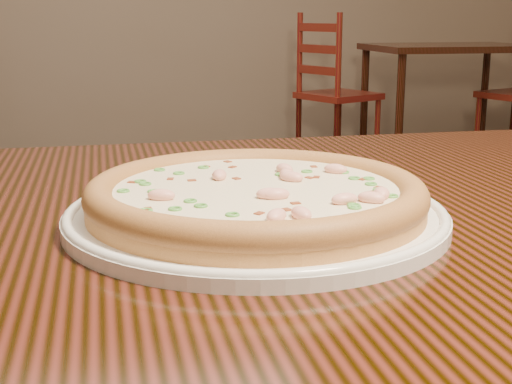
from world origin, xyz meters
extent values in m
cube|color=black|center=(0.10, -0.07, 0.73)|extent=(1.20, 0.80, 0.04)
cylinder|color=white|center=(-0.02, -0.12, 0.76)|extent=(0.35, 0.35, 0.01)
torus|color=white|center=(-0.02, -0.12, 0.76)|extent=(0.35, 0.35, 0.01)
cylinder|color=tan|center=(-0.02, -0.12, 0.77)|extent=(0.31, 0.31, 0.02)
torus|color=#AD7037|center=(-0.02, -0.12, 0.78)|extent=(0.31, 0.31, 0.03)
cylinder|color=#F8EAB4|center=(-0.02, -0.12, 0.78)|extent=(0.26, 0.26, 0.00)
ellipsoid|color=#F2B29E|center=(-0.10, -0.15, 0.79)|extent=(0.03, 0.02, 0.01)
ellipsoid|color=#F2B29E|center=(-0.01, -0.16, 0.79)|extent=(0.02, 0.01, 0.01)
ellipsoid|color=#F2B29E|center=(0.03, -0.06, 0.79)|extent=(0.02, 0.03, 0.01)
ellipsoid|color=#F2B29E|center=(0.04, -0.19, 0.79)|extent=(0.03, 0.02, 0.01)
ellipsoid|color=#F2B29E|center=(-0.04, -0.08, 0.79)|extent=(0.02, 0.03, 0.01)
ellipsoid|color=#F2B29E|center=(0.00, -0.23, 0.79)|extent=(0.02, 0.03, 0.01)
ellipsoid|color=#F2B29E|center=(0.08, -0.08, 0.79)|extent=(0.03, 0.03, 0.01)
ellipsoid|color=#F2B29E|center=(0.08, -0.18, 0.79)|extent=(0.02, 0.03, 0.01)
ellipsoid|color=#F2B29E|center=(0.07, -0.19, 0.79)|extent=(0.03, 0.03, 0.01)
ellipsoid|color=#F2B29E|center=(0.02, -0.10, 0.79)|extent=(0.03, 0.03, 0.01)
ellipsoid|color=#F2B29E|center=(0.02, -0.09, 0.79)|extent=(0.02, 0.03, 0.01)
ellipsoid|color=#F2B29E|center=(-0.01, -0.16, 0.79)|extent=(0.03, 0.02, 0.01)
ellipsoid|color=#F2B29E|center=(-0.02, -0.23, 0.79)|extent=(0.03, 0.03, 0.01)
cube|color=maroon|center=(-0.02, -0.03, 0.78)|extent=(0.01, 0.01, 0.00)
cube|color=maroon|center=(-0.07, -0.08, 0.78)|extent=(0.01, 0.01, 0.00)
cube|color=maroon|center=(0.04, -0.09, 0.78)|extent=(0.01, 0.01, 0.00)
cube|color=maroon|center=(-0.12, -0.18, 0.78)|extent=(0.01, 0.01, 0.00)
cube|color=maroon|center=(0.00, -0.18, 0.78)|extent=(0.01, 0.01, 0.00)
cube|color=maroon|center=(-0.02, 0.00, 0.78)|extent=(0.01, 0.01, 0.00)
cube|color=maroon|center=(-0.03, -0.21, 0.78)|extent=(0.01, 0.01, 0.00)
cube|color=maroon|center=(-0.13, -0.08, 0.78)|extent=(0.01, 0.01, 0.00)
cube|color=maroon|center=(-0.03, -0.08, 0.78)|extent=(0.01, 0.01, 0.00)
cube|color=maroon|center=(-0.05, -0.02, 0.78)|extent=(0.01, 0.01, 0.00)
cube|color=maroon|center=(-0.04, -0.06, 0.78)|extent=(0.01, 0.01, 0.00)
cube|color=maroon|center=(0.05, -0.09, 0.78)|extent=(0.01, 0.01, 0.00)
cube|color=maroon|center=(-0.01, -0.20, 0.78)|extent=(0.01, 0.01, 0.00)
cube|color=maroon|center=(0.06, -0.05, 0.78)|extent=(0.01, 0.01, 0.00)
cube|color=maroon|center=(0.09, -0.11, 0.78)|extent=(0.01, 0.01, 0.00)
cube|color=maroon|center=(0.08, -0.16, 0.78)|extent=(0.01, 0.01, 0.00)
cube|color=maroon|center=(0.09, -0.15, 0.78)|extent=(0.01, 0.01, 0.00)
cube|color=maroon|center=(-0.05, -0.08, 0.78)|extent=(0.01, 0.01, 0.00)
cube|color=maroon|center=(-0.09, -0.07, 0.78)|extent=(0.01, 0.01, 0.00)
cube|color=maroon|center=(0.03, -0.09, 0.78)|extent=(0.01, 0.01, 0.00)
torus|color=#4C993B|center=(-0.08, -0.18, 0.79)|extent=(0.01, 0.01, 0.00)
torus|color=#4C993B|center=(0.09, -0.16, 0.79)|extent=(0.01, 0.01, 0.00)
torus|color=#4C993B|center=(0.05, -0.20, 0.79)|extent=(0.01, 0.01, 0.00)
torus|color=#4C993B|center=(0.05, -0.07, 0.79)|extent=(0.02, 0.02, 0.00)
torus|color=#4C993B|center=(0.09, -0.18, 0.79)|extent=(0.01, 0.01, 0.00)
torus|color=#4C993B|center=(-0.08, -0.05, 0.79)|extent=(0.02, 0.02, 0.00)
torus|color=#4C993B|center=(0.02, -0.08, 0.79)|extent=(0.02, 0.02, 0.00)
torus|color=#4C993B|center=(-0.05, -0.21, 0.79)|extent=(0.02, 0.02, 0.00)
torus|color=#4C993B|center=(0.05, -0.21, 0.79)|extent=(0.02, 0.02, 0.00)
torus|color=#4C993B|center=(-0.10, -0.18, 0.79)|extent=(0.02, 0.02, 0.00)
torus|color=#4C993B|center=(0.10, -0.11, 0.79)|extent=(0.02, 0.02, 0.00)
torus|color=#4C993B|center=(-0.05, -0.03, 0.79)|extent=(0.02, 0.02, 0.00)
torus|color=#4C993B|center=(-0.12, -0.08, 0.79)|extent=(0.02, 0.02, 0.00)
torus|color=#4C993B|center=(0.08, -0.11, 0.79)|extent=(0.02, 0.02, 0.00)
torus|color=#4C993B|center=(0.08, -0.08, 0.79)|extent=(0.01, 0.01, 0.00)
torus|color=#4C993B|center=(-0.08, -0.16, 0.79)|extent=(0.02, 0.02, 0.00)
torus|color=#4C993B|center=(-0.11, -0.09, 0.79)|extent=(0.02, 0.02, 0.00)
torus|color=#4C993B|center=(0.02, -0.08, 0.79)|extent=(0.01, 0.01, 0.00)
torus|color=#4C993B|center=(-0.14, -0.11, 0.79)|extent=(0.02, 0.02, 0.00)
torus|color=#4C993B|center=(0.09, -0.13, 0.79)|extent=(0.01, 0.01, 0.00)
torus|color=#4C993B|center=(-0.11, -0.12, 0.79)|extent=(0.02, 0.02, 0.00)
torus|color=#4C993B|center=(-0.10, -0.03, 0.79)|extent=(0.01, 0.01, 0.00)
torus|color=#4C993B|center=(-0.12, -0.18, 0.79)|extent=(0.01, 0.01, 0.00)
cube|color=black|center=(2.06, 3.57, 0.73)|extent=(1.00, 0.70, 0.04)
cylinder|color=black|center=(1.61, 3.27, 0.35)|extent=(0.05, 0.05, 0.71)
cylinder|color=black|center=(1.61, 3.87, 0.35)|extent=(0.05, 0.05, 0.71)
cylinder|color=black|center=(2.51, 3.87, 0.35)|extent=(0.05, 0.05, 0.71)
cube|color=maroon|center=(1.34, 3.64, 0.43)|extent=(0.56, 0.56, 0.04)
cylinder|color=maroon|center=(1.58, 3.55, 0.21)|extent=(0.04, 0.04, 0.41)
cylinder|color=maroon|center=(1.43, 3.88, 0.21)|extent=(0.04, 0.04, 0.41)
cylinder|color=maroon|center=(1.26, 3.40, 0.21)|extent=(0.04, 0.04, 0.41)
cylinder|color=maroon|center=(1.11, 3.73, 0.21)|extent=(0.04, 0.04, 0.41)
cylinder|color=maroon|center=(1.26, 3.40, 0.47)|extent=(0.04, 0.04, 0.95)
cylinder|color=maroon|center=(1.11, 3.73, 0.47)|extent=(0.04, 0.04, 0.95)
cube|color=maroon|center=(1.18, 3.56, 0.60)|extent=(0.18, 0.34, 0.05)
cube|color=maroon|center=(1.18, 3.56, 0.73)|extent=(0.18, 0.34, 0.05)
cube|color=maroon|center=(1.18, 3.56, 0.86)|extent=(0.18, 0.34, 0.05)
cylinder|color=maroon|center=(2.28, 3.52, 0.21)|extent=(0.04, 0.04, 0.41)
cylinder|color=maroon|center=(2.61, 3.65, 0.21)|extent=(0.04, 0.04, 0.41)
camera|label=1|loc=(-0.15, -0.74, 0.94)|focal=50.00mm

